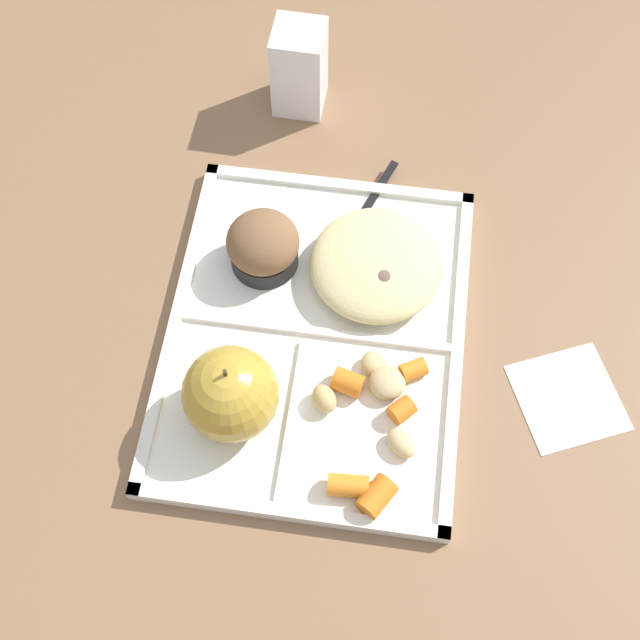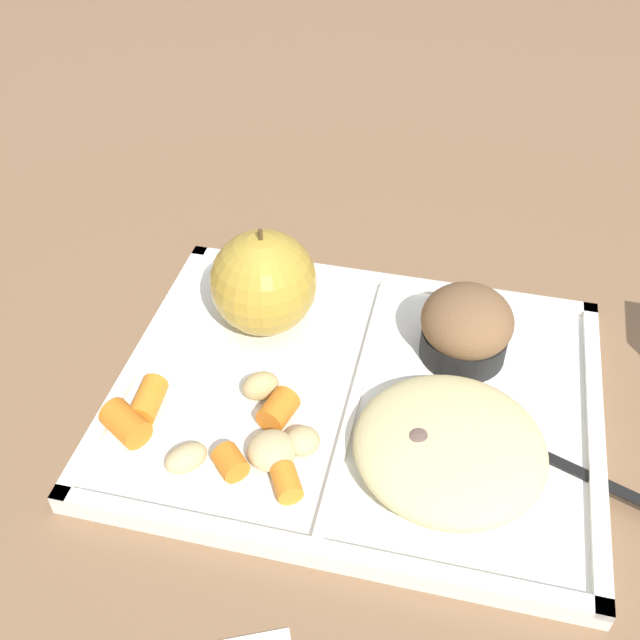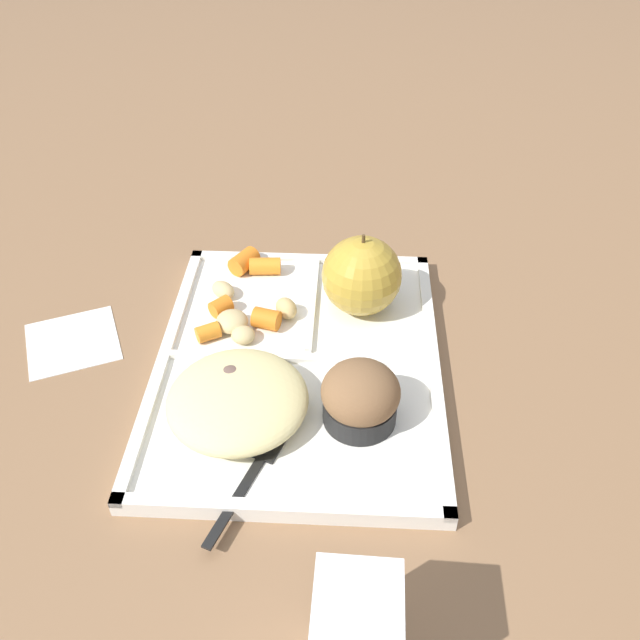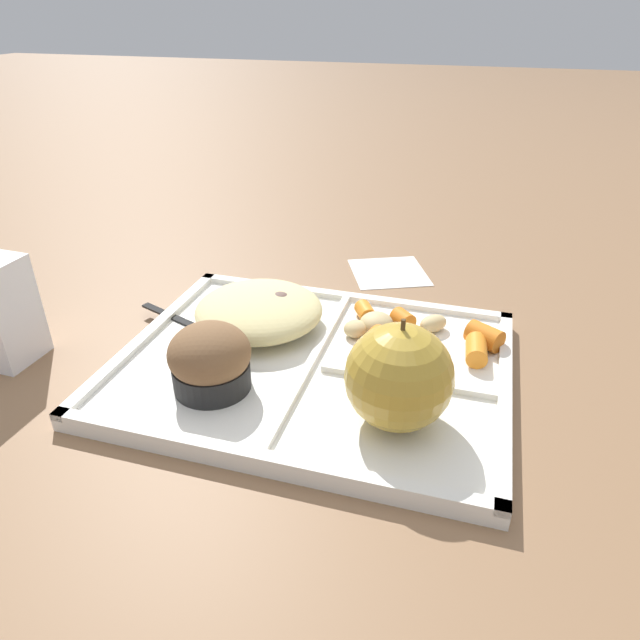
{
  "view_description": "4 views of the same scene",
  "coord_description": "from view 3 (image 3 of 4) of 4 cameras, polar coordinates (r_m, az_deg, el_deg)",
  "views": [
    {
      "loc": [
        -0.35,
        -0.05,
        0.74
      ],
      "look_at": [
        0.0,
        -0.0,
        0.04
      ],
      "focal_mm": 46.2,
      "sensor_mm": 36.0,
      "label": 1
    },
    {
      "loc": [
        0.06,
        -0.39,
        0.45
      ],
      "look_at": [
        -0.04,
        0.03,
        0.05
      ],
      "focal_mm": 42.48,
      "sensor_mm": 36.0,
      "label": 2
    },
    {
      "loc": [
        0.51,
        0.05,
        0.5
      ],
      "look_at": [
        -0.05,
        0.02,
        0.02
      ],
      "focal_mm": 38.19,
      "sensor_mm": 36.0,
      "label": 3
    },
    {
      "loc": [
        -0.14,
        0.44,
        0.32
      ],
      "look_at": [
        -0.0,
        -0.01,
        0.05
      ],
      "focal_mm": 31.99,
      "sensor_mm": 36.0,
      "label": 4
    }
  ],
  "objects": [
    {
      "name": "lunch_tray",
      "position": [
        0.71,
        -1.82,
        -3.71
      ],
      "size": [
        0.37,
        0.29,
        0.02
      ],
      "color": "white",
      "rests_on": "ground"
    },
    {
      "name": "meatball_center",
      "position": [
        0.67,
        -6.05,
        -5.34
      ],
      "size": [
        0.03,
        0.03,
        0.03
      ],
      "primitive_type": "sphere",
      "color": "brown",
      "rests_on": "lunch_tray"
    },
    {
      "name": "potato_chunk_wedge",
      "position": [
        0.76,
        -2.85,
        0.99
      ],
      "size": [
        0.04,
        0.03,
        0.02
      ],
      "primitive_type": "ellipsoid",
      "rotation": [
        0.0,
        0.0,
        0.61
      ],
      "color": "tan",
      "rests_on": "lunch_tray"
    },
    {
      "name": "carrot_slice_edge",
      "position": [
        0.83,
        -6.38,
        4.91
      ],
      "size": [
        0.04,
        0.04,
        0.02
      ],
      "primitive_type": "cylinder",
      "rotation": [
        0.0,
        1.57,
        5.73
      ],
      "color": "orange",
      "rests_on": "lunch_tray"
    },
    {
      "name": "plastic_fork",
      "position": [
        0.62,
        -5.35,
        -12.13
      ],
      "size": [
        0.15,
        0.07,
        0.0
      ],
      "color": "black",
      "rests_on": "lunch_tray"
    },
    {
      "name": "carrot_slice_near_corner",
      "position": [
        0.74,
        -9.35,
        -1.02
      ],
      "size": [
        0.03,
        0.03,
        0.02
      ],
      "primitive_type": "cylinder",
      "rotation": [
        0.0,
        1.57,
        5.23
      ],
      "color": "orange",
      "rests_on": "lunch_tray"
    },
    {
      "name": "paper_napkin",
      "position": [
        0.79,
        -20.03,
        -1.69
      ],
      "size": [
        0.13,
        0.13,
        0.0
      ],
      "primitive_type": "cube",
      "rotation": [
        0.0,
        0.0,
        0.42
      ],
      "color": "white",
      "rests_on": "ground"
    },
    {
      "name": "egg_noodle_pile",
      "position": [
        0.65,
        -6.92,
        -6.66
      ],
      "size": [
        0.14,
        0.13,
        0.04
      ],
      "primitive_type": "ellipsoid",
      "color": "beige",
      "rests_on": "lunch_tray"
    },
    {
      "name": "meatball_side",
      "position": [
        0.66,
        -7.21,
        -5.32
      ],
      "size": [
        0.04,
        0.04,
        0.04
      ],
      "primitive_type": "sphere",
      "color": "#755B4C",
      "rests_on": "lunch_tray"
    },
    {
      "name": "potato_chunk_corner",
      "position": [
        0.74,
        -7.38,
        -0.13
      ],
      "size": [
        0.05,
        0.05,
        0.02
      ],
      "primitive_type": "ellipsoid",
      "rotation": [
        0.0,
        0.0,
        3.95
      ],
      "color": "tan",
      "rests_on": "lunch_tray"
    },
    {
      "name": "meatball_front",
      "position": [
        0.66,
        -7.4,
        -5.32
      ],
      "size": [
        0.04,
        0.04,
        0.04
      ],
      "primitive_type": "sphere",
      "color": "brown",
      "rests_on": "lunch_tray"
    },
    {
      "name": "milk_carton",
      "position": [
        0.49,
        2.99,
        -25.04
      ],
      "size": [
        0.06,
        0.06,
        0.11
      ],
      "primitive_type": "cube",
      "rotation": [
        0.0,
        0.0,
        -0.03
      ],
      "color": "white",
      "rests_on": "ground"
    },
    {
      "name": "carrot_slice_center",
      "position": [
        0.74,
        -4.52,
        0.09
      ],
      "size": [
        0.03,
        0.03,
        0.02
      ],
      "primitive_type": "cylinder",
      "rotation": [
        0.0,
        1.57,
        4.45
      ],
      "color": "orange",
      "rests_on": "lunch_tray"
    },
    {
      "name": "potato_chunk_large",
      "position": [
        0.73,
        -6.45,
        -1.26
      ],
      "size": [
        0.03,
        0.03,
        0.02
      ],
      "primitive_type": "ellipsoid",
      "rotation": [
        0.0,
        0.0,
        5.89
      ],
      "color": "tan",
      "rests_on": "lunch_tray"
    },
    {
      "name": "bran_muffin",
      "position": [
        0.63,
        3.4,
        -6.47
      ],
      "size": [
        0.07,
        0.07,
        0.06
      ],
      "color": "black",
      "rests_on": "lunch_tray"
    },
    {
      "name": "potato_chunk_browned",
      "position": [
        0.79,
        -8.11,
        2.52
      ],
      "size": [
        0.04,
        0.04,
        0.02
      ],
      "primitive_type": "ellipsoid",
      "rotation": [
        0.0,
        0.0,
        3.97
      ],
      "color": "tan",
      "rests_on": "lunch_tray"
    },
    {
      "name": "ground",
      "position": [
        0.72,
        -1.82,
        -4.12
      ],
      "size": [
        6.0,
        6.0,
        0.0
      ],
      "primitive_type": "plane",
      "color": "#846042"
    },
    {
      "name": "carrot_slice_small",
      "position": [
        0.82,
        -4.62,
        4.53
      ],
      "size": [
        0.02,
        0.04,
        0.02
      ],
      "primitive_type": "cylinder",
      "rotation": [
        0.0,
        1.57,
        1.64
      ],
      "color": "orange",
      "rests_on": "lunch_tray"
    },
    {
      "name": "green_apple",
      "position": [
        0.75,
        3.51,
        3.73
      ],
      "size": [
        0.09,
        0.09,
        0.1
      ],
      "color": "#B79333",
      "rests_on": "lunch_tray"
    },
    {
      "name": "carrot_slice_diagonal",
      "position": [
        0.77,
        -8.3,
        1.11
      ],
      "size": [
        0.03,
        0.03,
        0.02
      ],
      "primitive_type": "cylinder",
      "rotation": [
        0.0,
        1.57,
        2.37
      ],
      "color": "orange",
      "rests_on": "lunch_tray"
    }
  ]
}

